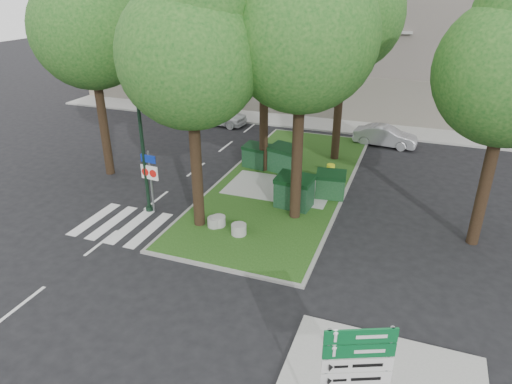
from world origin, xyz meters
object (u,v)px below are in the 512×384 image
at_px(dumpster_b, 284,159).
at_px(tree_street_left, 91,19).
at_px(litter_bin, 330,171).
at_px(street_lamp, 141,130).
at_px(directional_sign, 357,366).
at_px(tree_median_far, 349,1).
at_px(car_white, 217,114).
at_px(bollard_right, 239,229).
at_px(bollard_left, 214,222).
at_px(dumpster_d, 331,185).
at_px(tree_median_near_right, 305,20).
at_px(car_silver, 385,136).
at_px(dumpster_c, 294,192).
at_px(bollard_mid, 219,221).
at_px(tree_median_near_left, 192,42).
at_px(tree_median_mid, 267,33).
at_px(dumpster_a, 256,156).
at_px(traffic_sign_pole, 150,173).

bearing_deg(dumpster_b, tree_street_left, -142.67).
bearing_deg(litter_bin, street_lamp, -137.64).
bearing_deg(directional_sign, tree_median_far, 78.71).
distance_m(street_lamp, car_white, 13.72).
bearing_deg(bollard_right, bollard_left, 168.61).
bearing_deg(dumpster_d, bollard_right, -126.98).
distance_m(bollard_right, litter_bin, 7.24).
distance_m(tree_median_near_right, car_silver, 13.43).
relative_size(tree_street_left, dumpster_b, 6.13).
bearing_deg(dumpster_c, bollard_right, -107.07).
xyz_separation_m(dumpster_c, bollard_right, (-1.35, -3.14, -0.49)).
bearing_deg(tree_median_near_right, bollard_mid, -145.40).
bearing_deg(tree_median_near_left, tree_median_mid, 85.60).
height_order(street_lamp, car_silver, street_lamp).
relative_size(street_lamp, car_silver, 1.58).
height_order(dumpster_c, dumpster_d, dumpster_c).
bearing_deg(tree_median_near_right, dumpster_b, 113.35).
bearing_deg(bollard_right, litter_bin, 72.28).
xyz_separation_m(tree_median_mid, dumpster_b, (1.01, 0.12, -6.17)).
xyz_separation_m(street_lamp, car_white, (-2.70, 13.11, -3.01)).
relative_size(bollard_mid, street_lamp, 0.10).
bearing_deg(bollard_right, tree_median_mid, 100.46).
relative_size(dumpster_a, traffic_sign_pole, 0.53).
height_order(tree_median_near_left, car_silver, tree_median_near_left).
bearing_deg(tree_median_mid, directional_sign, -63.98).
bearing_deg(tree_median_near_left, dumpster_a, 90.79).
xyz_separation_m(dumpster_d, traffic_sign_pole, (-7.00, -3.93, 1.09)).
bearing_deg(dumpster_b, tree_median_far, 69.97).
relative_size(dumpster_a, bollard_left, 2.71).
bearing_deg(car_silver, traffic_sign_pole, 150.70).
height_order(dumpster_c, car_silver, dumpster_c).
bearing_deg(tree_median_near_left, tree_median_near_right, 29.74).
relative_size(tree_median_near_left, dumpster_c, 6.19).
height_order(street_lamp, directional_sign, street_lamp).
relative_size(tree_median_mid, tree_street_left, 0.91).
relative_size(bollard_right, street_lamp, 0.10).
distance_m(bollard_mid, street_lamp, 4.90).
height_order(tree_median_mid, bollard_left, tree_median_mid).
xyz_separation_m(bollard_right, litter_bin, (2.20, 6.90, 0.14)).
bearing_deg(dumpster_a, dumpster_c, -41.16).
bearing_deg(car_white, dumpster_c, -137.34).
xyz_separation_m(tree_median_mid, dumpster_c, (2.61, -3.65, -6.15)).
height_order(dumpster_c, traffic_sign_pole, traffic_sign_pole).
relative_size(litter_bin, traffic_sign_pole, 0.25).
relative_size(dumpster_c, litter_bin, 2.43).
bearing_deg(street_lamp, dumpster_d, 28.60).
relative_size(tree_street_left, car_white, 2.62).
relative_size(dumpster_c, street_lamp, 0.29).
height_order(dumpster_c, bollard_left, dumpster_c).
relative_size(tree_median_far, bollard_left, 21.66).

